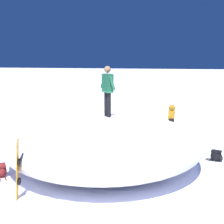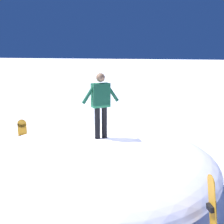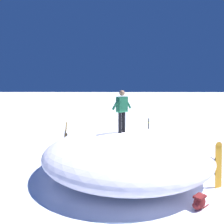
{
  "view_description": "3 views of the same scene",
  "coord_description": "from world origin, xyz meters",
  "px_view_note": "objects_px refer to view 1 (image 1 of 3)",
  "views": [
    {
      "loc": [
        3.29,
        -9.78,
        3.49
      ],
      "look_at": [
        0.56,
        -0.26,
        1.78
      ],
      "focal_mm": 47.79,
      "sensor_mm": 36.0,
      "label": 1
    },
    {
      "loc": [
        7.51,
        2.05,
        3.89
      ],
      "look_at": [
        0.51,
        0.04,
        2.36
      ],
      "focal_mm": 47.44,
      "sensor_mm": 36.0,
      "label": 2
    },
    {
      "loc": [
        -8.12,
        -0.05,
        3.47
      ],
      "look_at": [
        0.78,
        0.11,
        2.4
      ],
      "focal_mm": 34.54,
      "sensor_mm": 36.0,
      "label": 3
    }
  ],
  "objects_px": {
    "snowboard_secondary_upright": "(171,124)",
    "backpack_near": "(2,170)",
    "snowboarder_standing": "(108,88)",
    "snowboard_primary_upright": "(18,168)",
    "backpack_far": "(216,156)"
  },
  "relations": [
    {
      "from": "snowboard_secondary_upright",
      "to": "backpack_near",
      "type": "height_order",
      "value": "snowboard_secondary_upright"
    },
    {
      "from": "snowboarder_standing",
      "to": "snowboard_primary_upright",
      "type": "distance_m",
      "value": 3.96
    },
    {
      "from": "snowboarder_standing",
      "to": "snowboard_primary_upright",
      "type": "relative_size",
      "value": 1.06
    },
    {
      "from": "backpack_near",
      "to": "snowboard_secondary_upright",
      "type": "bearing_deg",
      "value": 46.7
    },
    {
      "from": "snowboarder_standing",
      "to": "backpack_near",
      "type": "height_order",
      "value": "snowboarder_standing"
    },
    {
      "from": "backpack_far",
      "to": "snowboard_secondary_upright",
      "type": "bearing_deg",
      "value": 137.2
    },
    {
      "from": "snowboard_secondary_upright",
      "to": "backpack_near",
      "type": "relative_size",
      "value": 2.81
    },
    {
      "from": "snowboard_primary_upright",
      "to": "backpack_near",
      "type": "height_order",
      "value": "snowboard_primary_upright"
    },
    {
      "from": "backpack_near",
      "to": "backpack_far",
      "type": "height_order",
      "value": "backpack_far"
    },
    {
      "from": "snowboard_primary_upright",
      "to": "backpack_far",
      "type": "bearing_deg",
      "value": 41.38
    },
    {
      "from": "snowboard_secondary_upright",
      "to": "backpack_far",
      "type": "bearing_deg",
      "value": -42.8
    },
    {
      "from": "snowboard_primary_upright",
      "to": "backpack_far",
      "type": "height_order",
      "value": "snowboard_primary_upright"
    },
    {
      "from": "snowboard_primary_upright",
      "to": "backpack_far",
      "type": "distance_m",
      "value": 6.71
    },
    {
      "from": "snowboarder_standing",
      "to": "snowboard_secondary_upright",
      "type": "distance_m",
      "value": 3.75
    },
    {
      "from": "snowboard_primary_upright",
      "to": "backpack_near",
      "type": "distance_m",
      "value": 1.86
    }
  ]
}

